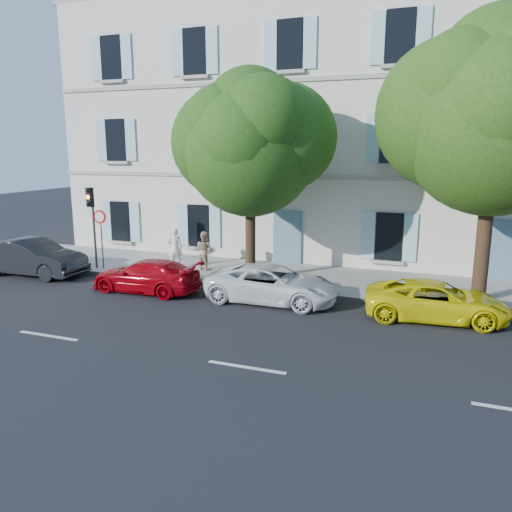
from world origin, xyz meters
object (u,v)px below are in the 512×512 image
at_px(car_red_coupe, 146,276).
at_px(tree_left, 250,150).
at_px(tree_right, 495,124).
at_px(pedestrian_a, 175,248).
at_px(pedestrian_b, 205,250).
at_px(car_white_coupe, 272,284).
at_px(car_dark_sedan, 32,257).
at_px(road_sign, 101,226).
at_px(car_yellow_supercar, 437,301).
at_px(traffic_light, 91,210).

distance_m(car_red_coupe, tree_left, 6.04).
distance_m(tree_right, pedestrian_a, 12.97).
bearing_deg(pedestrian_a, pedestrian_b, 165.58).
xyz_separation_m(car_red_coupe, tree_right, (11.39, 2.57, 5.33)).
relative_size(car_white_coupe, tree_right, 0.51).
bearing_deg(car_dark_sedan, pedestrian_a, -62.57).
distance_m(car_dark_sedan, road_sign, 3.04).
height_order(car_red_coupe, car_yellow_supercar, car_red_coupe).
relative_size(car_dark_sedan, car_red_coupe, 1.12).
height_order(traffic_light, pedestrian_a, traffic_light).
relative_size(car_yellow_supercar, pedestrian_a, 2.49).
distance_m(car_dark_sedan, tree_left, 10.15).
bearing_deg(tree_right, pedestrian_a, 176.85).
xyz_separation_m(car_red_coupe, tree_left, (3.18, 2.44, 4.52)).
xyz_separation_m(tree_left, traffic_light, (-6.94, -0.55, -2.47)).
height_order(car_red_coupe, pedestrian_b, pedestrian_b).
relative_size(car_dark_sedan, pedestrian_b, 2.83).
distance_m(tree_left, pedestrian_b, 4.91).
height_order(car_red_coupe, tree_left, tree_left).
distance_m(traffic_light, road_sign, 0.77).
relative_size(car_dark_sedan, car_yellow_supercar, 1.07).
height_order(tree_left, traffic_light, tree_left).
bearing_deg(road_sign, pedestrian_b, 18.10).
bearing_deg(tree_left, tree_right, 0.93).
bearing_deg(road_sign, tree_left, 3.76).
relative_size(tree_left, road_sign, 3.07).
distance_m(road_sign, pedestrian_b, 4.50).
height_order(car_dark_sedan, tree_right, tree_right).
bearing_deg(traffic_light, pedestrian_b, 18.14).
height_order(car_yellow_supercar, pedestrian_b, pedestrian_b).
bearing_deg(car_red_coupe, traffic_light, -116.07).
xyz_separation_m(car_red_coupe, pedestrian_b, (0.74, 3.37, 0.37)).
height_order(tree_right, pedestrian_a, tree_right).
xyz_separation_m(car_dark_sedan, pedestrian_b, (6.51, 2.89, 0.20)).
xyz_separation_m(car_red_coupe, car_white_coupe, (4.75, 0.41, 0.03)).
height_order(car_dark_sedan, car_white_coupe, car_dark_sedan).
bearing_deg(car_yellow_supercar, pedestrian_b, 67.52).
bearing_deg(pedestrian_b, car_yellow_supercar, -175.40).
bearing_deg(tree_right, car_yellow_supercar, -121.64).
bearing_deg(pedestrian_b, pedestrian_a, 27.84).
relative_size(car_red_coupe, road_sign, 1.64).
height_order(road_sign, pedestrian_b, road_sign).
bearing_deg(car_dark_sedan, car_white_coupe, -90.96).
xyz_separation_m(pedestrian_a, pedestrian_b, (1.34, 0.14, -0.05)).
xyz_separation_m(road_sign, pedestrian_a, (2.84, 1.23, -0.95)).
height_order(car_dark_sedan, road_sign, road_sign).
distance_m(car_yellow_supercar, road_sign, 13.66).
bearing_deg(car_dark_sedan, tree_left, -78.24).
bearing_deg(tree_left, road_sign, -176.24).
bearing_deg(car_dark_sedan, pedestrian_b, -66.66).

